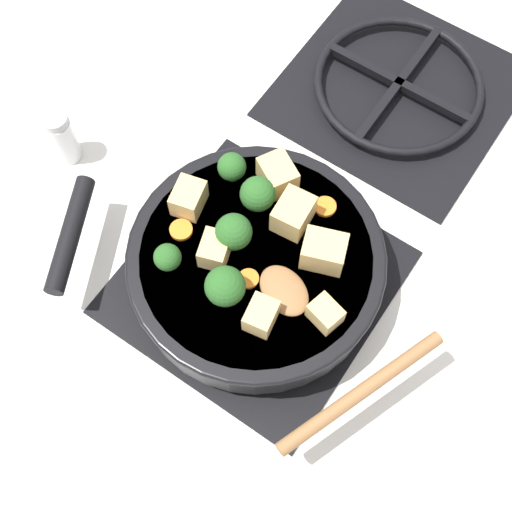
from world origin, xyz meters
TOP-DOWN VIEW (x-y plane):
  - ground_plane at (0.00, 0.00)m, footprint 2.40×2.40m
  - front_burner_grate at (0.00, 0.00)m, footprint 0.31×0.31m
  - rear_burner_grate at (0.00, 0.36)m, footprint 0.31×0.31m
  - skillet_pan at (-0.00, -0.00)m, footprint 0.40×0.33m
  - wooden_spoon at (0.12, -0.05)m, footprint 0.22×0.21m
  - tofu_cube_center_large at (-0.04, -0.03)m, footprint 0.04×0.05m
  - tofu_cube_near_handle at (0.11, -0.02)m, footprint 0.04×0.04m
  - tofu_cube_east_chunk at (0.07, 0.04)m, footprint 0.06×0.05m
  - tofu_cube_west_chunk at (-0.10, 0.01)m, footprint 0.04×0.05m
  - tofu_cube_back_piece at (0.01, 0.06)m, footprint 0.04×0.05m
  - tofu_cube_front_piece at (-0.03, 0.10)m, footprint 0.06×0.05m
  - tofu_cube_mid_small at (0.05, -0.06)m, footprint 0.04×0.04m
  - broccoli_floret_near_spoon at (-0.08, -0.07)m, footprint 0.03×0.03m
  - broccoli_floret_center_top at (-0.03, 0.00)m, footprint 0.04×0.04m
  - broccoli_floret_east_rim at (-0.08, 0.07)m, footprint 0.03×0.03m
  - broccoli_floret_west_rim at (-0.04, 0.06)m, footprint 0.04×0.04m
  - broccoli_floret_north_edge at (0.00, -0.06)m, footprint 0.05×0.05m
  - carrot_slice_orange_thin at (0.01, -0.03)m, footprint 0.02×0.02m
  - carrot_slice_near_center at (-0.09, -0.02)m, footprint 0.03×0.03m
  - carrot_slice_edge_slice at (0.03, 0.10)m, footprint 0.03×0.03m
  - salt_shaker at (-0.32, 0.01)m, footprint 0.04×0.04m

SIDE VIEW (x-z plane):
  - ground_plane at x=0.00m, z-range 0.00..0.00m
  - front_burner_grate at x=0.00m, z-range 0.00..0.03m
  - rear_burner_grate at x=0.00m, z-range 0.00..0.03m
  - salt_shaker at x=-0.32m, z-range 0.00..0.09m
  - skillet_pan at x=0.00m, z-range 0.03..0.09m
  - carrot_slice_orange_thin at x=0.01m, z-range 0.08..0.09m
  - carrot_slice_near_center at x=-0.09m, z-range 0.08..0.09m
  - carrot_slice_edge_slice at x=0.03m, z-range 0.08..0.09m
  - wooden_spoon at x=0.12m, z-range 0.08..0.10m
  - tofu_cube_near_handle at x=0.11m, z-range 0.08..0.11m
  - tofu_cube_mid_small at x=0.05m, z-range 0.08..0.11m
  - tofu_cube_center_large at x=-0.04m, z-range 0.08..0.11m
  - tofu_cube_west_chunk at x=-0.10m, z-range 0.08..0.12m
  - tofu_cube_front_piece at x=-0.03m, z-range 0.08..0.12m
  - tofu_cube_back_piece at x=0.01m, z-range 0.08..0.12m
  - tofu_cube_east_chunk at x=0.07m, z-range 0.08..0.12m
  - broccoli_floret_near_spoon at x=-0.08m, z-range 0.09..0.13m
  - broccoli_floret_east_rim at x=-0.08m, z-range 0.09..0.13m
  - broccoli_floret_west_rim at x=-0.04m, z-range 0.09..0.13m
  - broccoli_floret_center_top at x=-0.03m, z-range 0.09..0.14m
  - broccoli_floret_north_edge at x=0.00m, z-range 0.09..0.14m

